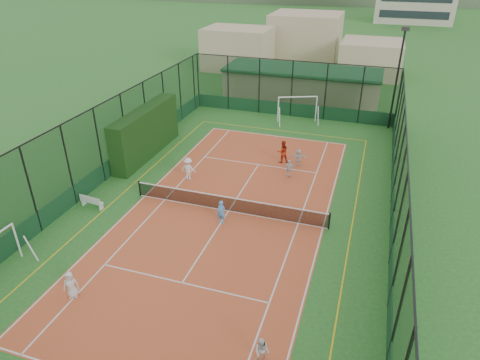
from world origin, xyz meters
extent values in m
plane|color=#226427|center=(0.00, 0.00, 0.00)|extent=(300.00, 300.00, 0.00)
cube|color=#C4442B|center=(0.00, 0.00, 0.01)|extent=(11.17, 23.97, 0.01)
cube|color=black|center=(-8.30, 5.58, 1.74)|extent=(1.19, 7.97, 3.49)
imported|color=silver|center=(-4.19, -8.66, 0.67)|extent=(0.77, 0.69, 1.33)
imported|color=#4F99E2|center=(0.03, -1.25, 0.70)|extent=(0.52, 0.36, 1.38)
imported|color=silver|center=(4.61, -9.40, 0.60)|extent=(0.58, 0.46, 1.18)
imported|color=silver|center=(-3.81, 2.90, 0.78)|extent=(1.03, 0.64, 1.53)
imported|color=silver|center=(2.44, 5.19, 0.65)|extent=(0.80, 0.43, 1.29)
imported|color=white|center=(2.68, 7.15, 0.62)|extent=(1.16, 0.44, 1.23)
imported|color=#B82E13|center=(1.50, 7.31, 0.84)|extent=(1.00, 0.93, 1.65)
sphere|color=#CCE033|center=(0.20, 1.45, 0.04)|extent=(0.07, 0.07, 0.07)
sphere|color=#CCE033|center=(-2.28, 1.75, 0.04)|extent=(0.07, 0.07, 0.07)
sphere|color=#CCE033|center=(-1.20, 1.04, 0.04)|extent=(0.07, 0.07, 0.07)
camera|label=1|loc=(7.15, -19.79, 13.48)|focal=32.00mm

